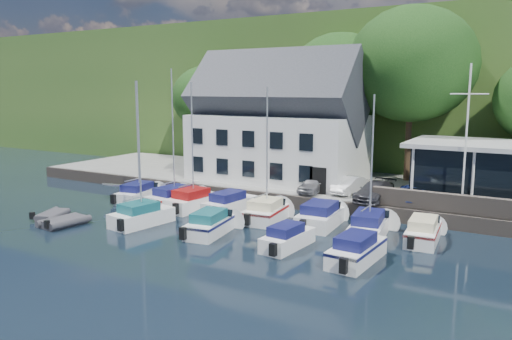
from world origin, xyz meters
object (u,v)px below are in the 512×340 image
(boat_r1_2, at_px, (192,145))
(harbor_building, at_px, (277,129))
(club_pavilion, at_px, (510,174))
(car_blue, at_px, (414,194))
(dinghy_0, at_px, (53,214))
(dinghy_1, at_px, (64,220))
(boat_r1_3, at_px, (230,202))
(car_white, at_px, (349,185))
(boat_r1_7, at_px, (424,229))
(boat_r2_1, at_px, (139,155))
(car_dgrey, at_px, (375,191))
(car_silver, at_px, (314,184))
(boat_r2_3, at_px, (288,236))
(boat_r1_5, at_px, (321,214))
(boat_r1_4, at_px, (267,152))
(boat_r1_1, at_px, (173,145))
(boat_r1_0, at_px, (138,145))
(flagpole, at_px, (466,139))
(boat_r2_4, at_px, (357,247))
(boat_r1_6, at_px, (372,159))
(boat_r2_2, at_px, (211,222))

(boat_r1_2, bearing_deg, harbor_building, 83.81)
(club_pavilion, distance_m, car_blue, 6.50)
(dinghy_0, bearing_deg, dinghy_1, -42.99)
(boat_r1_2, relative_size, boat_r1_3, 1.48)
(car_white, xyz_separation_m, dinghy_1, (-14.11, -14.29, -1.26))
(club_pavilion, bearing_deg, boat_r1_7, -115.12)
(boat_r1_2, distance_m, boat_r2_1, 5.06)
(car_dgrey, bearing_deg, harbor_building, 161.74)
(car_silver, height_order, boat_r2_3, car_silver)
(boat_r1_5, bearing_deg, boat_r1_7, -4.98)
(boat_r1_7, relative_size, dinghy_1, 2.09)
(car_silver, relative_size, dinghy_1, 1.20)
(club_pavilion, bearing_deg, boat_r1_4, -147.47)
(car_blue, relative_size, dinghy_0, 1.28)
(car_blue, distance_m, boat_r1_4, 10.64)
(boat_r1_1, distance_m, boat_r1_5, 12.36)
(dinghy_0, bearing_deg, boat_r1_5, 2.26)
(boat_r2_3, bearing_deg, boat_r2_1, -172.33)
(dinghy_0, bearing_deg, club_pavilion, 8.01)
(car_blue, bearing_deg, boat_r2_1, -157.99)
(boat_r1_0, distance_m, boat_r1_4, 11.61)
(boat_r1_7, distance_m, dinghy_1, 22.35)
(club_pavilion, relative_size, boat_r1_5, 1.99)
(car_silver, bearing_deg, boat_r1_3, -129.22)
(boat_r1_4, bearing_deg, car_silver, 74.99)
(flagpole, distance_m, dinghy_0, 27.55)
(boat_r1_5, bearing_deg, boat_r1_3, 176.85)
(boat_r2_4, height_order, dinghy_1, boat_r2_4)
(boat_r1_2, relative_size, boat_r2_1, 1.04)
(car_blue, bearing_deg, dinghy_0, -163.16)
(harbor_building, distance_m, club_pavilion, 18.15)
(boat_r2_1, bearing_deg, car_dgrey, 48.94)
(car_blue, relative_size, boat_r2_1, 0.39)
(car_dgrey, xyz_separation_m, boat_r1_7, (4.31, -4.68, -0.94))
(boat_r2_3, xyz_separation_m, boat_r2_4, (4.07, -0.32, 0.07))
(boat_r1_4, xyz_separation_m, boat_r2_1, (-6.58, -4.88, -0.04))
(boat_r2_1, bearing_deg, boat_r1_6, 28.81)
(boat_r1_3, bearing_deg, boat_r1_7, 6.15)
(car_silver, distance_m, boat_r1_1, 10.94)
(boat_r1_6, xyz_separation_m, dinghy_1, (-17.80, -7.48, -4.35))
(car_white, xyz_separation_m, dinghy_0, (-16.23, -13.48, -1.29))
(boat_r1_1, relative_size, boat_r2_3, 1.66)
(boat_r1_1, height_order, dinghy_0, boat_r1_1)
(boat_r2_1, bearing_deg, car_blue, 45.67)
(boat_r1_4, relative_size, boat_r1_5, 1.40)
(harbor_building, height_order, boat_r1_0, harbor_building)
(car_dgrey, relative_size, boat_r1_7, 0.71)
(boat_r1_7, bearing_deg, car_blue, 103.92)
(car_dgrey, bearing_deg, boat_r2_1, -136.05)
(boat_r2_2, distance_m, boat_r2_3, 5.25)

